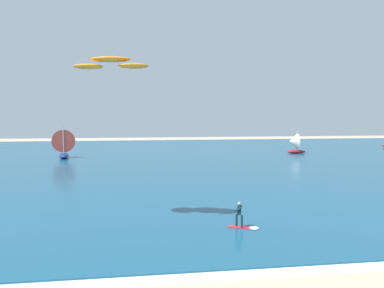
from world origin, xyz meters
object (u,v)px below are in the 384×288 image
kite (111,63)px  sailboat_mid_right (294,143)px  kitesurfer (242,219)px  sailboat_far_left (64,143)px

kite → sailboat_mid_right: bearing=53.3°
kitesurfer → sailboat_far_left: size_ratio=0.38×
sailboat_far_left → sailboat_mid_right: bearing=1.9°
sailboat_mid_right → sailboat_far_left: sailboat_far_left is taller
sailboat_mid_right → kitesurfer: bearing=-117.2°
sailboat_mid_right → sailboat_far_left: (-41.53, -1.34, 0.55)m
sailboat_mid_right → sailboat_far_left: 41.56m
sailboat_far_left → kite: bearing=-74.4°
kitesurfer → sailboat_mid_right: (22.25, 43.26, 1.31)m
kite → kitesurfer: bearing=-16.0°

